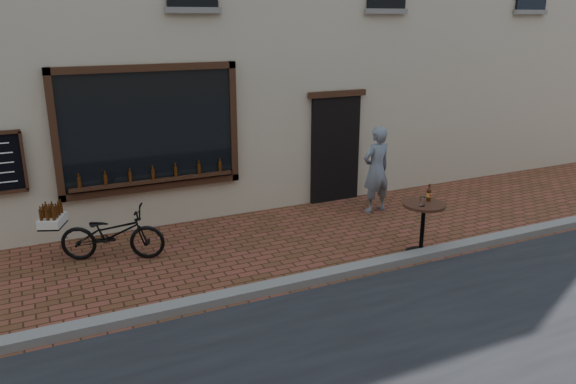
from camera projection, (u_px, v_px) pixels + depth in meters
name	position (u px, v px, depth m)	size (l,w,h in m)	color
ground	(339.00, 283.00, 8.23)	(90.00, 90.00, 0.00)	#55311B
kerb	(332.00, 274.00, 8.39)	(90.00, 0.25, 0.12)	slate
cargo_bicycle	(110.00, 233.00, 8.94)	(1.95, 1.20, 0.92)	black
bistro_table	(423.00, 218.00, 9.07)	(0.68, 0.68, 1.17)	black
pedestrian	(376.00, 170.00, 11.04)	(0.63, 0.41, 1.73)	slate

